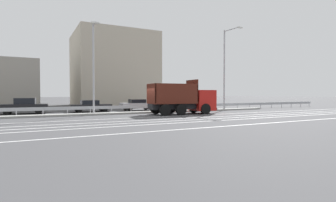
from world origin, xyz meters
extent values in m
plane|color=#424244|center=(0.00, 0.00, 0.00)|extent=(320.00, 320.00, 0.00)
cube|color=silver|center=(2.73, -2.21, 0.00)|extent=(57.49, 0.16, 0.01)
cube|color=silver|center=(2.73, -4.43, 0.00)|extent=(57.49, 0.16, 0.01)
cube|color=silver|center=(2.73, -5.83, 0.00)|extent=(57.49, 0.16, 0.01)
cube|color=silver|center=(2.73, -7.15, 0.00)|extent=(57.49, 0.16, 0.01)
cube|color=silver|center=(2.73, -10.07, 0.00)|extent=(57.49, 0.16, 0.01)
cube|color=gray|center=(0.00, 2.33, 0.09)|extent=(31.62, 1.10, 0.18)
cube|color=#9EA0A5|center=(0.00, 3.72, 0.62)|extent=(57.49, 0.04, 0.32)
cylinder|color=#ADADB2|center=(-11.59, 3.72, 0.31)|extent=(0.09, 0.09, 0.62)
cylinder|color=#ADADB2|center=(-9.48, 3.72, 0.31)|extent=(0.09, 0.09, 0.62)
cylinder|color=#ADADB2|center=(-7.37, 3.72, 0.31)|extent=(0.09, 0.09, 0.62)
cylinder|color=#ADADB2|center=(-5.27, 3.72, 0.31)|extent=(0.09, 0.09, 0.62)
cylinder|color=#ADADB2|center=(-3.16, 3.72, 0.31)|extent=(0.09, 0.09, 0.62)
cylinder|color=#ADADB2|center=(-1.05, 3.72, 0.31)|extent=(0.09, 0.09, 0.62)
cylinder|color=#ADADB2|center=(1.05, 3.72, 0.31)|extent=(0.09, 0.09, 0.62)
cylinder|color=#ADADB2|center=(3.16, 3.72, 0.31)|extent=(0.09, 0.09, 0.62)
cylinder|color=#ADADB2|center=(5.27, 3.72, 0.31)|extent=(0.09, 0.09, 0.62)
cylinder|color=#ADADB2|center=(7.37, 3.72, 0.31)|extent=(0.09, 0.09, 0.62)
cylinder|color=#ADADB2|center=(9.48, 3.72, 0.31)|extent=(0.09, 0.09, 0.62)
cylinder|color=#ADADB2|center=(11.59, 3.72, 0.31)|extent=(0.09, 0.09, 0.62)
cylinder|color=#ADADB2|center=(13.69, 3.72, 0.31)|extent=(0.09, 0.09, 0.62)
cylinder|color=#ADADB2|center=(15.80, 3.72, 0.31)|extent=(0.09, 0.09, 0.62)
cylinder|color=#ADADB2|center=(17.91, 3.72, 0.31)|extent=(0.09, 0.09, 0.62)
cylinder|color=#ADADB2|center=(20.02, 3.72, 0.31)|extent=(0.09, 0.09, 0.62)
cylinder|color=#ADADB2|center=(22.12, 3.72, 0.31)|extent=(0.09, 0.09, 0.62)
cylinder|color=#ADADB2|center=(24.23, 3.72, 0.31)|extent=(0.09, 0.09, 0.62)
cylinder|color=#ADADB2|center=(26.34, 3.72, 0.31)|extent=(0.09, 0.09, 0.62)
cylinder|color=#ADADB2|center=(28.44, 3.72, 0.31)|extent=(0.09, 0.09, 0.62)
cube|color=red|center=(5.04, -0.53, 1.34)|extent=(2.11, 2.50, 2.06)
cube|color=black|center=(6.05, -0.58, 1.69)|extent=(0.14, 2.06, 0.78)
cube|color=black|center=(6.08, -0.59, 0.47)|extent=(0.23, 2.35, 0.24)
cube|color=black|center=(1.73, -0.35, 0.79)|extent=(4.70, 1.56, 0.53)
cube|color=#511E14|center=(1.73, -0.35, 1.11)|extent=(4.57, 2.53, 0.12)
cube|color=#511E14|center=(1.79, 0.75, 2.06)|extent=(4.45, 0.34, 1.78)
cube|color=#511E14|center=(1.68, -1.45, 2.06)|extent=(4.45, 0.34, 1.78)
cube|color=#511E14|center=(3.91, -0.47, 2.28)|extent=(0.22, 2.30, 2.22)
cube|color=#511E14|center=(-0.44, -0.24, 2.06)|extent=(0.22, 2.30, 1.78)
cylinder|color=black|center=(4.81, 0.66, 0.52)|extent=(1.06, 0.38, 1.04)
cylinder|color=black|center=(4.68, -1.69, 0.52)|extent=(1.06, 0.38, 1.04)
cylinder|color=black|center=(2.14, 0.80, 0.52)|extent=(1.06, 0.38, 1.04)
cylinder|color=black|center=(2.02, -1.54, 0.52)|extent=(1.06, 0.38, 1.04)
cylinder|color=black|center=(0.52, 0.89, 0.52)|extent=(1.06, 0.38, 1.04)
cylinder|color=black|center=(0.40, -1.46, 0.52)|extent=(1.06, 0.38, 1.04)
cylinder|color=white|center=(8.53, 2.33, 0.17)|extent=(0.16, 0.16, 0.33)
cylinder|color=black|center=(8.53, 2.33, 0.50)|extent=(0.16, 0.16, 0.33)
cylinder|color=white|center=(8.53, 2.33, 0.83)|extent=(0.16, 0.16, 0.33)
cylinder|color=black|center=(8.53, 2.33, 1.16)|extent=(0.16, 0.16, 0.33)
cylinder|color=white|center=(8.53, 2.33, 1.49)|extent=(0.16, 0.16, 0.33)
cylinder|color=#1E4CB2|center=(8.53, 2.33, 2.05)|extent=(0.79, 0.03, 0.79)
cylinder|color=white|center=(8.53, 2.33, 2.05)|extent=(0.85, 0.02, 0.85)
cylinder|color=#ADADB2|center=(-5.18, 2.48, 4.24)|extent=(0.18, 0.18, 8.48)
cylinder|color=#ADADB2|center=(-5.25, 1.67, 8.33)|extent=(0.25, 1.61, 0.10)
cube|color=silver|center=(-5.33, 0.87, 8.25)|extent=(0.72, 0.26, 0.12)
cylinder|color=#ADADB2|center=(10.15, 2.16, 4.80)|extent=(0.18, 0.18, 9.60)
cylinder|color=#ADADB2|center=(10.21, 0.93, 9.45)|extent=(0.22, 2.47, 0.10)
cube|color=silver|center=(10.27, -0.31, 9.37)|extent=(0.71, 0.23, 0.12)
cube|color=black|center=(-11.09, 7.13, 0.64)|extent=(4.52, 2.30, 0.68)
cube|color=black|center=(-10.96, 7.12, 1.28)|extent=(1.97, 1.86, 0.60)
cylinder|color=black|center=(-12.52, 6.32, 0.30)|extent=(0.61, 0.25, 0.60)
cylinder|color=black|center=(-12.37, 8.17, 0.30)|extent=(0.61, 0.25, 0.60)
cylinder|color=black|center=(-9.82, 6.10, 0.30)|extent=(0.61, 0.25, 0.60)
cylinder|color=black|center=(-9.66, 7.94, 0.30)|extent=(0.61, 0.25, 0.60)
cube|color=black|center=(-4.55, 7.15, 0.57)|extent=(4.37, 1.93, 0.53)
cube|color=black|center=(-4.68, 7.15, 1.06)|extent=(1.84, 1.68, 0.46)
cylinder|color=black|center=(-3.19, 8.03, 0.30)|extent=(0.60, 0.21, 0.60)
cylinder|color=black|center=(-3.21, 6.24, 0.30)|extent=(0.60, 0.21, 0.60)
cylinder|color=black|center=(-5.88, 8.06, 0.30)|extent=(0.60, 0.21, 0.60)
cylinder|color=black|center=(-5.90, 6.27, 0.30)|extent=(0.60, 0.21, 0.60)
cube|color=#A3A3A8|center=(0.99, 7.01, 0.60)|extent=(4.27, 2.01, 0.61)
cube|color=black|center=(0.86, 7.01, 1.12)|extent=(1.83, 1.70, 0.43)
cylinder|color=black|center=(2.33, 7.83, 0.30)|extent=(0.61, 0.22, 0.60)
cylinder|color=black|center=(2.26, 6.08, 0.30)|extent=(0.61, 0.22, 0.60)
cylinder|color=black|center=(-0.28, 7.94, 0.30)|extent=(0.61, 0.22, 0.60)
cylinder|color=black|center=(-0.35, 6.18, 0.30)|extent=(0.61, 0.22, 0.60)
cube|color=silver|center=(6.21, 7.22, 0.64)|extent=(4.60, 2.05, 0.67)
cube|color=black|center=(6.34, 7.23, 1.26)|extent=(1.99, 1.65, 0.57)
cylinder|color=black|center=(4.88, 6.30, 0.30)|extent=(0.61, 0.24, 0.60)
cylinder|color=black|center=(4.76, 7.93, 0.30)|extent=(0.61, 0.24, 0.60)
cylinder|color=black|center=(7.66, 6.51, 0.30)|extent=(0.61, 0.24, 0.60)
cylinder|color=black|center=(7.54, 8.13, 0.30)|extent=(0.61, 0.24, 0.60)
cube|color=#B7AD99|center=(2.15, 22.19, 6.10)|extent=(12.72, 12.83, 12.20)
cube|color=silver|center=(4.90, 33.03, 5.21)|extent=(3.60, 3.60, 10.42)
sphere|color=gold|center=(4.90, 33.03, 11.71)|extent=(3.24, 3.24, 3.24)
cone|color=gold|center=(4.90, 33.03, 13.61)|extent=(0.30, 0.30, 1.20)
camera|label=1|loc=(-10.28, -22.67, 1.98)|focal=28.00mm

